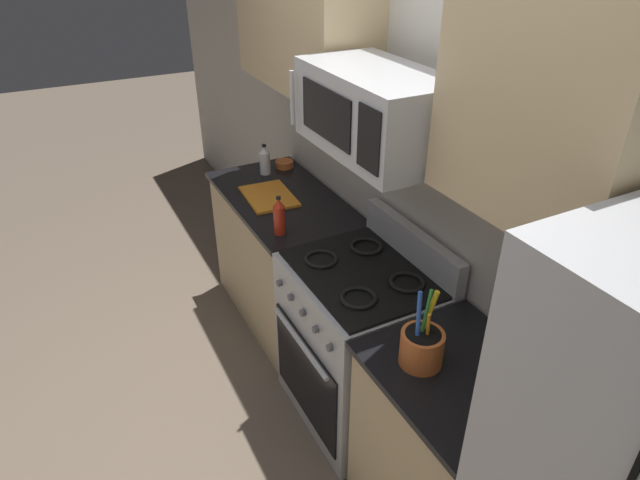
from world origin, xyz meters
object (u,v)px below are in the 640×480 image
utensil_crock (422,346)px  prep_bowl (284,164)px  cutting_board (269,196)px  bottle_vinegar (265,161)px  range_oven (359,343)px  microwave (376,111)px  bottle_hot_sauce (279,217)px

utensil_crock → prep_bowl: utensil_crock is taller
prep_bowl → cutting_board: bearing=-35.8°
bottle_vinegar → range_oven: bearing=-1.8°
utensil_crock → cutting_board: 1.61m
microwave → bottle_vinegar: (-1.33, 0.01, -0.71)m
microwave → cutting_board: 1.27m
cutting_board → bottle_hot_sauce: size_ratio=1.75×
bottle_hot_sauce → prep_bowl: bottle_hot_sauce is taller
range_oven → prep_bowl: range_oven is taller
cutting_board → bottle_hot_sauce: 0.46m
cutting_board → prep_bowl: (-0.39, 0.28, 0.02)m
range_oven → bottle_vinegar: size_ratio=5.31×
range_oven → cutting_board: (-0.99, -0.08, 0.44)m
range_oven → bottle_vinegar: bottle_vinegar is taller
utensil_crock → cutting_board: size_ratio=0.87×
range_oven → cutting_board: range_oven is taller
range_oven → prep_bowl: (-1.38, 0.20, 0.46)m
range_oven → utensil_crock: (0.62, -0.12, 0.52)m
range_oven → microwave: (-0.00, 0.03, 1.24)m
range_oven → microwave: microwave is taller
cutting_board → bottle_vinegar: bottle_vinegar is taller
microwave → cutting_board: size_ratio=1.90×
microwave → utensil_crock: (0.62, -0.14, -0.72)m
range_oven → bottle_hot_sauce: bottle_hot_sauce is taller
prep_bowl → range_oven: bearing=-8.3°
microwave → prep_bowl: size_ratio=5.96×
bottle_vinegar → bottle_hot_sauce: 0.82m
utensil_crock → bottle_vinegar: bearing=175.4°
microwave → cutting_board: (-0.99, -0.11, -0.80)m
utensil_crock → bottle_hot_sauce: utensil_crock is taller
microwave → bottle_vinegar: 1.51m
prep_bowl → bottle_vinegar: bearing=-75.8°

